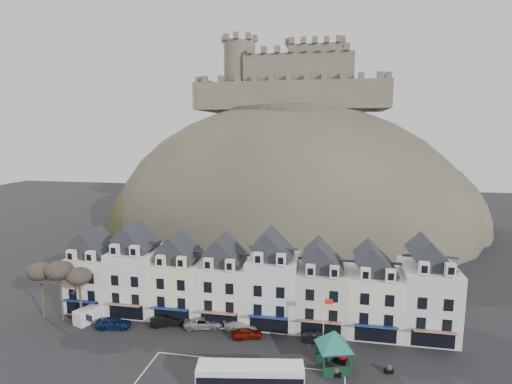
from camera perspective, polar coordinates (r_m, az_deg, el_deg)
coach_bay_markings at (r=47.29m, az=-2.22°, el=-25.47°), size 22.00×7.50×0.01m
townhouse_terrace at (r=57.93m, az=-0.79°, el=-12.80°), size 54.40×9.35×11.80m
castle_hill at (r=109.48m, az=5.28°, el=-5.27°), size 100.00×76.00×68.00m
castle at (r=114.06m, az=5.53°, el=15.58°), size 50.20×22.20×22.00m
tree_left_far at (r=64.91m, az=-28.43°, el=-9.99°), size 3.61×3.61×8.24m
tree_left_mid at (r=63.01m, az=-26.29°, el=-10.06°), size 3.78×3.78×8.64m
tree_left_near at (r=61.53m, az=-23.97°, el=-11.03°), size 3.43×3.43×7.84m
bus at (r=44.87m, az=-0.82°, el=-24.94°), size 11.15×4.24×3.07m
bus_shelter at (r=48.10m, az=11.07°, el=-19.95°), size 7.03×7.03×4.66m
red_buoy at (r=50.80m, az=12.08°, el=-21.75°), size 1.54×1.54×1.89m
flagpole at (r=50.04m, az=9.72°, el=-17.93°), size 1.06×0.23×7.39m
white_van at (r=63.28m, az=-22.54°, el=-15.79°), size 3.42×4.78×2.00m
planter_west at (r=48.56m, az=11.31°, el=-23.85°), size 1.19×0.80×1.15m
planter_east at (r=50.53m, az=18.44°, el=-22.87°), size 1.04×0.70×0.95m
car_navy at (r=60.16m, az=-19.72°, el=-17.18°), size 4.89×2.71×1.57m
car_black at (r=58.96m, az=-12.69°, el=-17.49°), size 4.63×3.10×1.44m
car_silver at (r=57.65m, az=-7.50°, el=-17.97°), size 5.64×3.64×1.47m
car_white at (r=56.42m, az=-2.19°, el=-18.59°), size 4.92×2.82×1.34m
car_maroon at (r=54.73m, az=-1.30°, el=-19.52°), size 4.18×2.69×1.33m
car_charcoal at (r=54.27m, az=8.68°, el=-19.93°), size 3.95×1.86×1.25m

